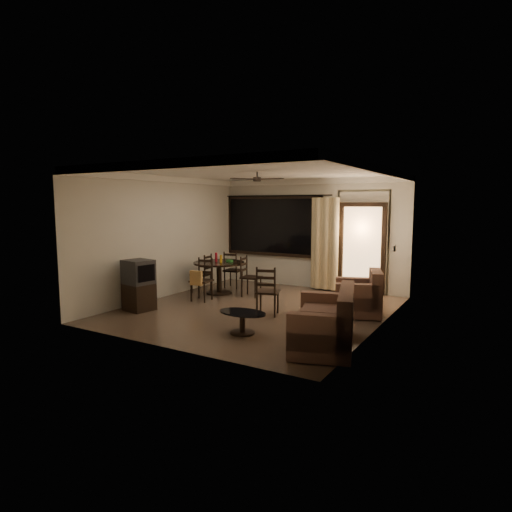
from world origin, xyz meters
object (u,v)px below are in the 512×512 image
Objects in this scene: dining_chair_west at (202,281)px; sofa at (328,324)px; dining_chair_north at (233,277)px; tv_cabinet at (139,285)px; armchair at (361,297)px; side_chair at (267,301)px; dining_table at (219,269)px; dining_chair_south at (201,287)px; dining_chair_east at (251,284)px; coffee_table at (242,319)px.

dining_chair_west is 4.72m from sofa.
dining_chair_north is 4.95m from sofa.
dining_chair_west is 0.92× the size of tv_cabinet.
side_chair is (-1.57, -0.92, -0.07)m from armchair.
dining_chair_south is at bearing -82.33° from dining_table.
dining_table reaches higher than dining_chair_east.
dining_chair_east reaches higher than armchair.
dining_table is 0.91m from dining_chair_south.
dining_chair_east is 0.98× the size of side_chair.
dining_chair_north is 1.11× the size of coffee_table.
sofa is at bearing -138.80° from dining_chair_east.
tv_cabinet reaches higher than coffee_table.
dining_chair_east and dining_chair_south have the same top height.
sofa is (4.14, -2.27, 0.07)m from dining_chair_west.
coffee_table is at bearing 81.86° from side_chair.
side_chair reaches higher than dining_chair_south.
dining_chair_south reaches higher than armchair.
side_chair is (1.18, -1.32, 0.01)m from dining_chair_east.
armchair is 2.57m from coffee_table.
sofa is at bearing -32.82° from dining_table.
dining_chair_west is 0.52× the size of sofa.
dining_table is at bearing 131.99° from coffee_table.
side_chair is (-0.22, 1.26, 0.04)m from coffee_table.
coffee_table is at bearing -159.37° from dining_chair_east.
dining_chair_west is 2.08m from tv_cabinet.
dining_chair_south is 3.89m from sofa.
side_chair reaches higher than dining_chair_west.
armchair is 1.29× the size of coffee_table.
armchair is (3.57, -0.29, -0.25)m from dining_table.
sofa is 1.87× the size of side_chair.
dining_chair_east is 1.11× the size of coffee_table.
dining_table is 3.34m from coffee_table.
side_chair is (2.00, -1.21, -0.32)m from dining_table.
dining_chair_west is at bearing -165.45° from dining_table.
dining_table is 1.29× the size of dining_chair_north.
dining_chair_south is 0.52× the size of sofa.
side_chair reaches higher than armchair.
dining_chair_east is at bearing 45.70° from dining_chair_south.
side_chair is (1.89, -0.36, -0.02)m from dining_chair_south.
dining_table is at bearing 89.90° from dining_chair_south.
armchair is at bearing -4.63° from dining_table.
dining_table is at bearing 89.93° from dining_chair_east.
dining_table reaches higher than coffee_table.
dining_chair_north is 2.99m from tv_cabinet.
dining_chair_west is 1.00× the size of dining_chair_north.
dining_table is 3.59m from armchair.
dining_table is 2.36m from side_chair.
sofa is 1.65× the size of armchair.
dining_table is 1.29× the size of dining_chair_south.
tv_cabinet is at bearing 75.62° from dining_chair_north.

